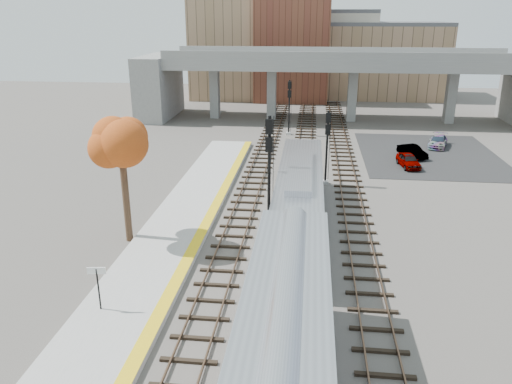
% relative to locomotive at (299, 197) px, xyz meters
% --- Properties ---
extents(ground, '(160.00, 160.00, 0.00)m').
position_rel_locomotive_xyz_m(ground, '(-1.00, -7.50, -2.28)').
color(ground, '#47423D').
rests_on(ground, ground).
extents(platform, '(4.50, 60.00, 0.35)m').
position_rel_locomotive_xyz_m(platform, '(-8.25, -7.50, -2.10)').
color(platform, '#9E9E99').
rests_on(platform, ground).
extents(yellow_strip, '(0.70, 60.00, 0.01)m').
position_rel_locomotive_xyz_m(yellow_strip, '(-6.35, -7.50, -1.92)').
color(yellow_strip, yellow).
rests_on(yellow_strip, platform).
extents(tracks, '(10.70, 95.00, 0.25)m').
position_rel_locomotive_xyz_m(tracks, '(-0.07, 5.00, -2.20)').
color(tracks, black).
rests_on(tracks, ground).
extents(overpass, '(54.00, 12.00, 9.50)m').
position_rel_locomotive_xyz_m(overpass, '(3.92, 37.50, 3.53)').
color(overpass, slate).
rests_on(overpass, ground).
extents(buildings_far, '(43.00, 21.00, 20.60)m').
position_rel_locomotive_xyz_m(buildings_far, '(0.26, 59.07, 5.60)').
color(buildings_far, '#9D795B').
rests_on(buildings_far, ground).
extents(parking_lot, '(14.00, 18.00, 0.04)m').
position_rel_locomotive_xyz_m(parking_lot, '(13.00, 20.50, -2.26)').
color(parking_lot, black).
rests_on(parking_lot, ground).
extents(locomotive, '(3.02, 19.05, 4.10)m').
position_rel_locomotive_xyz_m(locomotive, '(0.00, 0.00, 0.00)').
color(locomotive, '#A8AAB2').
rests_on(locomotive, ground).
extents(signal_mast_near, '(0.60, 0.64, 7.71)m').
position_rel_locomotive_xyz_m(signal_mast_near, '(-2.10, 0.13, 1.67)').
color(signal_mast_near, '#9E9E99').
rests_on(signal_mast_near, ground).
extents(signal_mast_mid, '(0.60, 0.64, 6.40)m').
position_rel_locomotive_xyz_m(signal_mast_mid, '(2.00, 9.59, 0.77)').
color(signal_mast_mid, '#9E9E99').
rests_on(signal_mast_mid, ground).
extents(signal_mast_far, '(0.60, 0.64, 6.57)m').
position_rel_locomotive_xyz_m(signal_mast_far, '(-2.10, 27.94, 0.89)').
color(signal_mast_far, '#9E9E99').
rests_on(signal_mast_far, ground).
extents(station_sign, '(0.90, 0.18, 2.27)m').
position_rel_locomotive_xyz_m(station_sign, '(-9.31, -11.78, -0.30)').
color(station_sign, black).
rests_on(station_sign, platform).
extents(tree, '(3.60, 3.60, 8.68)m').
position_rel_locomotive_xyz_m(tree, '(-10.91, -3.32, 4.16)').
color(tree, '#382619').
rests_on(tree, ground).
extents(car_a, '(2.13, 4.03, 1.31)m').
position_rel_locomotive_xyz_m(car_a, '(10.03, 15.51, -1.59)').
color(car_a, '#99999E').
rests_on(car_a, parking_lot).
extents(car_b, '(2.80, 3.98, 1.24)m').
position_rel_locomotive_xyz_m(car_b, '(11.03, 19.10, -1.62)').
color(car_b, '#99999E').
rests_on(car_b, parking_lot).
extents(car_c, '(3.05, 4.68, 1.26)m').
position_rel_locomotive_xyz_m(car_c, '(14.61, 23.71, -1.61)').
color(car_c, '#99999E').
rests_on(car_c, parking_lot).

